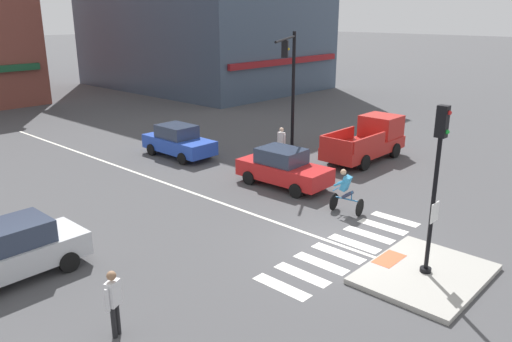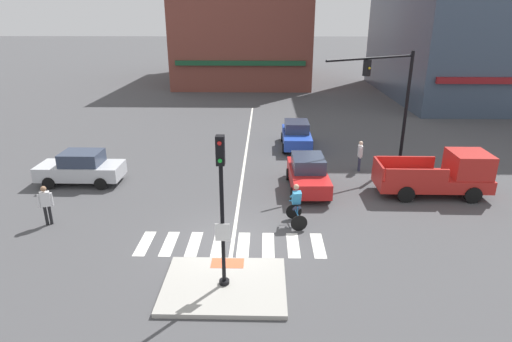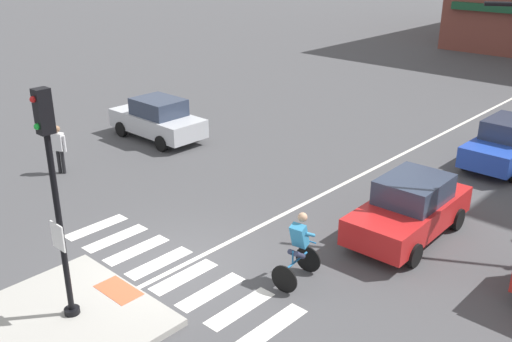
% 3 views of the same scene
% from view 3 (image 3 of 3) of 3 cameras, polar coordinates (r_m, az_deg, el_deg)
% --- Properties ---
extents(ground_plane, '(300.00, 300.00, 0.00)m').
position_cam_3_polar(ground_plane, '(14.19, -7.97, -9.45)').
color(ground_plane, '#474749').
extents(traffic_island, '(3.82, 2.97, 0.15)m').
position_cam_3_polar(traffic_island, '(12.91, -17.69, -13.54)').
color(traffic_island, '#A3A099').
rests_on(traffic_island, ground).
extents(tactile_pad_front, '(1.10, 0.60, 0.01)m').
position_cam_3_polar(tactile_pad_front, '(13.32, -13.47, -11.41)').
color(tactile_pad_front, '#DB5B38').
rests_on(tactile_pad_front, traffic_island).
extents(signal_pole, '(0.44, 0.38, 4.76)m').
position_cam_3_polar(signal_pole, '(11.50, -19.39, -1.49)').
color(signal_pole, black).
rests_on(signal_pole, traffic_island).
extents(crosswalk_stripe_a, '(0.44, 1.80, 0.01)m').
position_cam_3_polar(crosswalk_stripe_a, '(16.47, -15.53, -5.37)').
color(crosswalk_stripe_a, silver).
rests_on(crosswalk_stripe_a, ground).
extents(crosswalk_stripe_b, '(0.44, 1.80, 0.01)m').
position_cam_3_polar(crosswalk_stripe_b, '(15.77, -13.72, -6.47)').
color(crosswalk_stripe_b, silver).
rests_on(crosswalk_stripe_b, ground).
extents(crosswalk_stripe_c, '(0.44, 1.80, 0.01)m').
position_cam_3_polar(crosswalk_stripe_c, '(15.09, -11.73, -7.66)').
color(crosswalk_stripe_c, silver).
rests_on(crosswalk_stripe_c, ground).
extents(crosswalk_stripe_d, '(0.44, 1.80, 0.01)m').
position_cam_3_polar(crosswalk_stripe_d, '(14.44, -9.55, -8.94)').
color(crosswalk_stripe_d, silver).
rests_on(crosswalk_stripe_d, ground).
extents(crosswalk_stripe_e, '(0.44, 1.80, 0.01)m').
position_cam_3_polar(crosswalk_stripe_e, '(13.82, -7.14, -10.34)').
color(crosswalk_stripe_e, silver).
rests_on(crosswalk_stripe_e, ground).
extents(crosswalk_stripe_f, '(0.44, 1.80, 0.01)m').
position_cam_3_polar(crosswalk_stripe_f, '(13.23, -4.49, -11.83)').
color(crosswalk_stripe_f, silver).
rests_on(crosswalk_stripe_f, ground).
extents(crosswalk_stripe_g, '(0.44, 1.80, 0.01)m').
position_cam_3_polar(crosswalk_stripe_g, '(12.68, -1.58, -13.44)').
color(crosswalk_stripe_g, silver).
rests_on(crosswalk_stripe_g, ground).
extents(crosswalk_stripe_h, '(0.44, 1.80, 0.01)m').
position_cam_3_polar(crosswalk_stripe_h, '(12.18, 1.64, -15.14)').
color(crosswalk_stripe_h, silver).
rests_on(crosswalk_stripe_h, ground).
extents(lane_centre_line, '(0.14, 28.00, 0.01)m').
position_cam_3_polar(lane_centre_line, '(21.21, 13.31, 1.13)').
color(lane_centre_line, silver).
rests_on(lane_centre_line, ground).
extents(car_silver_cross_left, '(4.10, 1.85, 1.64)m').
position_cam_3_polar(car_silver_cross_left, '(22.91, -9.72, 5.11)').
color(car_silver_cross_left, silver).
rests_on(car_silver_cross_left, ground).
extents(car_red_eastbound_mid, '(1.94, 4.15, 1.64)m').
position_cam_3_polar(car_red_eastbound_mid, '(15.62, 15.01, -3.58)').
color(car_red_eastbound_mid, red).
rests_on(car_red_eastbound_mid, ground).
extents(car_blue_eastbound_far, '(1.85, 4.10, 1.64)m').
position_cam_3_polar(car_blue_eastbound_far, '(21.68, 23.63, 2.55)').
color(car_blue_eastbound_far, '#2347B7').
rests_on(car_blue_eastbound_far, ground).
extents(cyclist, '(0.80, 1.17, 1.68)m').
position_cam_3_polar(cyclist, '(13.18, 4.24, -7.52)').
color(cyclist, black).
rests_on(cyclist, ground).
extents(pedestrian_at_curb_left, '(0.51, 0.35, 1.67)m').
position_cam_3_polar(pedestrian_at_curb_left, '(20.20, -18.95, 2.40)').
color(pedestrian_at_curb_left, black).
rests_on(pedestrian_at_curb_left, ground).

